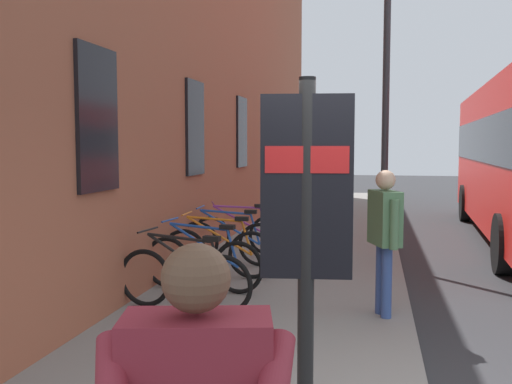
# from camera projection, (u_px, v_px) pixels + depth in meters

# --- Properties ---
(ground) EXTENTS (60.00, 60.00, 0.00)m
(ground) POSITION_uv_depth(u_px,v_px,m) (463.00, 272.00, 9.50)
(ground) COLOR #2D2D30
(sidewalk_pavement) EXTENTS (24.00, 3.50, 0.12)m
(sidewalk_pavement) POSITION_uv_depth(u_px,v_px,m) (311.00, 243.00, 12.00)
(sidewalk_pavement) COLOR gray
(sidewalk_pavement) RESTS_ON ground
(station_facade) EXTENTS (22.00, 0.65, 8.10)m
(station_facade) POSITION_uv_depth(u_px,v_px,m) (228.00, 60.00, 13.05)
(station_facade) COLOR #9E563D
(station_facade) RESTS_ON ground
(bicycle_leaning_wall) EXTENTS (0.48, 1.76, 0.97)m
(bicycle_leaning_wall) POSITION_uv_depth(u_px,v_px,m) (184.00, 279.00, 6.86)
(bicycle_leaning_wall) COLOR black
(bicycle_leaning_wall) RESTS_ON sidewalk_pavement
(bicycle_far_end) EXTENTS (0.48, 1.77, 0.97)m
(bicycle_far_end) POSITION_uv_depth(u_px,v_px,m) (203.00, 263.00, 7.79)
(bicycle_far_end) COLOR black
(bicycle_far_end) RESTS_ON sidewalk_pavement
(bicycle_nearest_sign) EXTENTS (0.48, 1.77, 0.97)m
(bicycle_nearest_sign) POSITION_uv_depth(u_px,v_px,m) (218.00, 252.00, 8.58)
(bicycle_nearest_sign) COLOR black
(bicycle_nearest_sign) RESTS_ON sidewalk_pavement
(bicycle_mid_rack) EXTENTS (0.48, 1.77, 0.97)m
(bicycle_mid_rack) POSITION_uv_depth(u_px,v_px,m) (229.00, 242.00, 9.45)
(bicycle_mid_rack) COLOR black
(bicycle_mid_rack) RESTS_ON sidewalk_pavement
(bicycle_end_of_row) EXTENTS (0.71, 1.69, 0.97)m
(bicycle_end_of_row) POSITION_uv_depth(u_px,v_px,m) (240.00, 234.00, 10.25)
(bicycle_end_of_row) COLOR black
(bicycle_end_of_row) RESTS_ON sidewalk_pavement
(transit_info_sign) EXTENTS (0.15, 0.56, 2.40)m
(transit_info_sign) POSITION_uv_depth(u_px,v_px,m) (306.00, 212.00, 3.42)
(transit_info_sign) COLOR black
(transit_info_sign) RESTS_ON sidewalk_pavement
(pedestrian_by_facade) EXTENTS (0.61, 0.40, 1.71)m
(pedestrian_by_facade) POSITION_uv_depth(u_px,v_px,m) (385.00, 227.00, 6.61)
(pedestrian_by_facade) COLOR #334C8C
(pedestrian_by_facade) RESTS_ON sidewalk_pavement
(street_lamp) EXTENTS (0.28, 0.28, 5.56)m
(street_lamp) POSITION_uv_depth(u_px,v_px,m) (386.00, 70.00, 9.78)
(street_lamp) COLOR #333338
(street_lamp) RESTS_ON sidewalk_pavement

